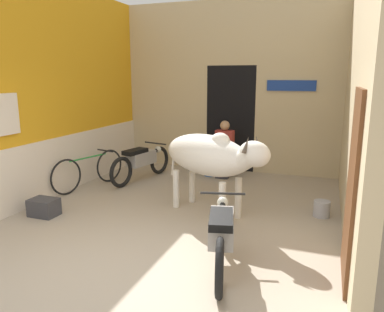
# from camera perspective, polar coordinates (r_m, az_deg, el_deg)

# --- Properties ---
(ground_plane) EXTENTS (30.00, 30.00, 0.00)m
(ground_plane) POSITION_cam_1_polar(r_m,az_deg,el_deg) (4.51, -13.00, -17.67)
(ground_plane) COLOR tan
(wall_left_shopfront) EXTENTS (0.25, 5.27, 3.89)m
(wall_left_shopfront) POSITION_cam_1_polar(r_m,az_deg,el_deg) (7.61, -19.59, 8.91)
(wall_left_shopfront) COLOR orange
(wall_left_shopfront) RESTS_ON ground_plane
(wall_back_with_doorway) EXTENTS (5.05, 0.93, 3.89)m
(wall_back_with_doorway) POSITION_cam_1_polar(r_m,az_deg,el_deg) (9.06, 6.08, 8.68)
(wall_back_with_doorway) COLOR #C6B289
(wall_back_with_doorway) RESTS_ON ground_plane
(wall_right_with_door) EXTENTS (0.22, 5.27, 3.89)m
(wall_right_with_door) POSITION_cam_1_polar(r_m,az_deg,el_deg) (5.86, 24.16, 8.17)
(wall_right_with_door) COLOR #C6B289
(wall_right_with_door) RESTS_ON ground_plane
(cow) EXTENTS (2.07, 1.36, 1.39)m
(cow) POSITION_cam_1_polar(r_m,az_deg,el_deg) (5.96, 2.86, 0.02)
(cow) COLOR silver
(cow) RESTS_ON ground_plane
(motorcycle_near) EXTENTS (0.69, 1.89, 0.75)m
(motorcycle_near) POSITION_cam_1_polar(r_m,az_deg,el_deg) (4.50, 4.49, -11.42)
(motorcycle_near) COLOR black
(motorcycle_near) RESTS_ON ground_plane
(motorcycle_far) EXTENTS (0.63, 1.89, 0.75)m
(motorcycle_far) POSITION_cam_1_polar(r_m,az_deg,el_deg) (8.11, -7.72, -0.74)
(motorcycle_far) COLOR black
(motorcycle_far) RESTS_ON ground_plane
(bicycle) EXTENTS (0.57, 1.74, 0.70)m
(bicycle) POSITION_cam_1_polar(r_m,az_deg,el_deg) (7.79, -15.40, -2.14)
(bicycle) COLOR black
(bicycle) RESTS_ON ground_plane
(shopkeeper_seated) EXTENTS (0.40, 0.34, 1.26)m
(shopkeeper_seated) POSITION_cam_1_polar(r_m,az_deg,el_deg) (8.26, 4.90, 1.25)
(shopkeeper_seated) COLOR #282833
(shopkeeper_seated) RESTS_ON ground_plane
(plastic_stool) EXTENTS (0.37, 0.37, 0.44)m
(plastic_stool) POSITION_cam_1_polar(r_m,az_deg,el_deg) (8.45, 2.76, -1.44)
(plastic_stool) COLOR #2856B2
(plastic_stool) RESTS_ON ground_plane
(crate) EXTENTS (0.44, 0.32, 0.28)m
(crate) POSITION_cam_1_polar(r_m,az_deg,el_deg) (6.55, -21.63, -7.28)
(crate) COLOR #38383D
(crate) RESTS_ON ground_plane
(bucket) EXTENTS (0.26, 0.26, 0.26)m
(bucket) POSITION_cam_1_polar(r_m,az_deg,el_deg) (6.41, 19.16, -7.61)
(bucket) COLOR #A8A8B2
(bucket) RESTS_ON ground_plane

